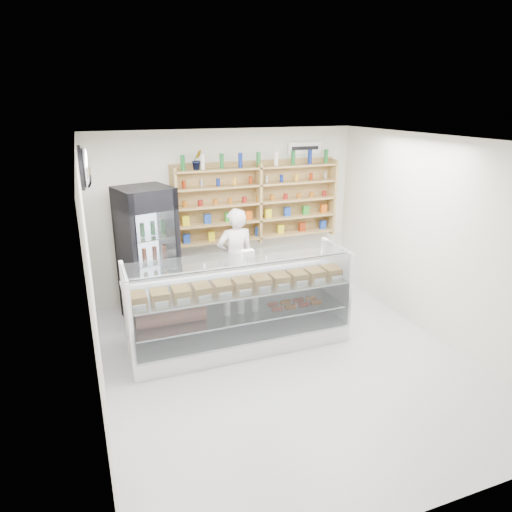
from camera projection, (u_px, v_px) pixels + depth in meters
name	position (u px, v px, depth m)	size (l,w,h in m)	color
room	(289.00, 260.00, 5.49)	(5.00, 5.00, 5.00)	#B3B3B8
display_counter	(240.00, 321.00, 6.24)	(2.97, 0.89, 1.29)	white
shop_worker	(236.00, 259.00, 7.28)	(0.60, 0.39, 1.65)	silver
drinks_cooler	(148.00, 255.00, 6.83)	(0.91, 0.90, 2.05)	black
wall_shelving	(258.00, 203.00, 7.66)	(2.84, 0.28, 1.33)	#A3894D
potted_plant	(197.00, 160.00, 7.08)	(0.17, 0.14, 0.31)	#1E6626
security_mirror	(85.00, 168.00, 5.49)	(0.15, 0.50, 0.50)	silver
wall_sign	(305.00, 148.00, 7.80)	(0.62, 0.03, 0.20)	white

